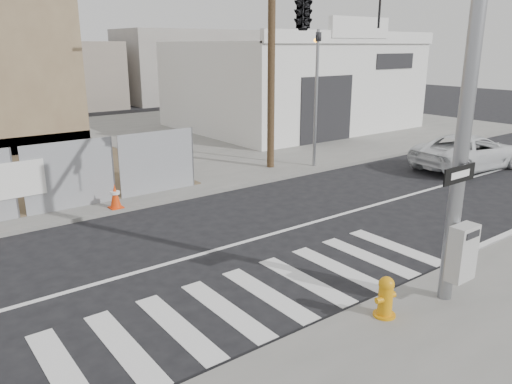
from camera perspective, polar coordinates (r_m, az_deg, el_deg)
ground at (r=11.97m, az=-6.20°, el=-7.06°), size 100.00×100.00×0.00m
sidewalk_far at (r=24.57m, az=-23.42°, el=4.09°), size 50.00×20.00×0.12m
signal_pole at (r=10.96m, az=10.63°, el=16.32°), size 0.96×5.87×7.00m
far_signal_pole at (r=19.58m, az=6.95°, el=12.62°), size 0.16×0.20×5.60m
concrete_wall_right at (r=24.13m, az=-25.54°, el=11.63°), size 5.50×1.30×8.00m
auto_shop at (r=29.85m, az=4.01°, el=12.17°), size 12.00×10.20×5.95m
utility_pole_right at (r=19.23m, az=1.79°, el=17.79°), size 1.60×0.28×10.00m
fire_hydrant at (r=9.27m, az=14.58°, el=-11.51°), size 0.49×0.49×0.76m
suv at (r=21.56m, az=23.20°, el=4.27°), size 5.18×2.75×1.39m
traffic_cone_d at (r=15.25m, az=-15.79°, el=-0.48°), size 0.38×0.38×0.73m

